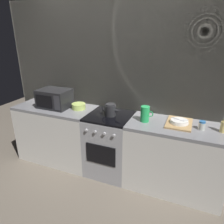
{
  "coord_description": "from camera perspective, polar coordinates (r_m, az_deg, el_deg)",
  "views": [
    {
      "loc": [
        1.04,
        -2.42,
        1.97
      ],
      "look_at": [
        0.04,
        0.0,
        0.95
      ],
      "focal_mm": 33.51,
      "sensor_mm": 36.0,
      "label": 1
    }
  ],
  "objects": [
    {
      "name": "kettle",
      "position": [
        2.8,
        -0.42,
        0.57
      ],
      "size": [
        0.28,
        0.15,
        0.17
      ],
      "color": "#262628",
      "rests_on": "stove_unit"
    },
    {
      "name": "microwave",
      "position": [
        3.22,
        -15.39,
        3.6
      ],
      "size": [
        0.46,
        0.35,
        0.27
      ],
      "color": "black",
      "rests_on": "counter_left"
    },
    {
      "name": "pitcher",
      "position": [
        2.64,
        9.01,
        -0.52
      ],
      "size": [
        0.16,
        0.11,
        0.2
      ],
      "color": "green",
      "rests_on": "counter_right"
    },
    {
      "name": "mixing_bowl",
      "position": [
        3.1,
        -9.1,
        1.57
      ],
      "size": [
        0.2,
        0.2,
        0.08
      ],
      "primitive_type": "cylinder",
      "color": "#B7D166",
      "rests_on": "counter_left"
    },
    {
      "name": "counter_right",
      "position": [
        2.86,
        16.56,
        -11.82
      ],
      "size": [
        1.2,
        0.6,
        0.9
      ],
      "color": "silver",
      "rests_on": "ground_plane"
    },
    {
      "name": "spray_bottle",
      "position": [
        2.65,
        28.17,
        -3.31
      ],
      "size": [
        0.08,
        0.06,
        0.2
      ],
      "color": "#E5CC72",
      "rests_on": "counter_right"
    },
    {
      "name": "spice_jar",
      "position": [
        2.63,
        23.33,
        -3.38
      ],
      "size": [
        0.08,
        0.08,
        0.1
      ],
      "color": "silver",
      "rests_on": "counter_right"
    },
    {
      "name": "stove_unit",
      "position": [
        3.04,
        -0.64,
        -8.74
      ],
      "size": [
        0.6,
        0.63,
        0.9
      ],
      "color": "#9E9EA3",
      "rests_on": "ground_plane"
    },
    {
      "name": "counter_left",
      "position": [
        3.45,
        -14.56,
        -5.59
      ],
      "size": [
        1.2,
        0.6,
        0.9
      ],
      "color": "silver",
      "rests_on": "ground_plane"
    },
    {
      "name": "back_wall",
      "position": [
        3.03,
        1.73,
        6.54
      ],
      "size": [
        3.6,
        0.05,
        2.4
      ],
      "color": "#B2AD9E",
      "rests_on": "ground_plane"
    },
    {
      "name": "dish_pile",
      "position": [
        2.69,
        17.86,
        -2.74
      ],
      "size": [
        0.3,
        0.4,
        0.07
      ],
      "color": "tan",
      "rests_on": "counter_right"
    },
    {
      "name": "ground_plane",
      "position": [
        3.29,
        -0.6,
        -15.54
      ],
      "size": [
        8.0,
        8.0,
        0.0
      ],
      "primitive_type": "plane",
      "color": "#6B6054"
    }
  ]
}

